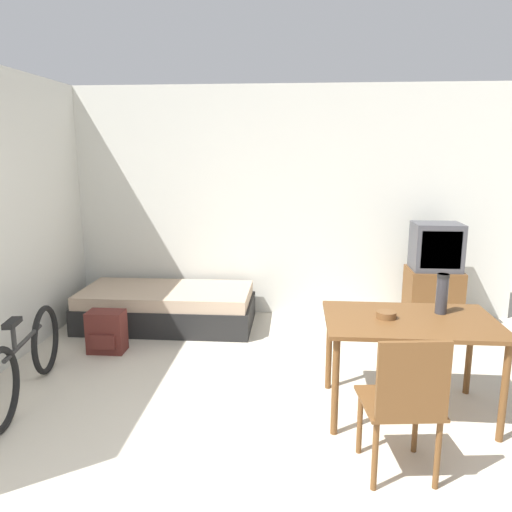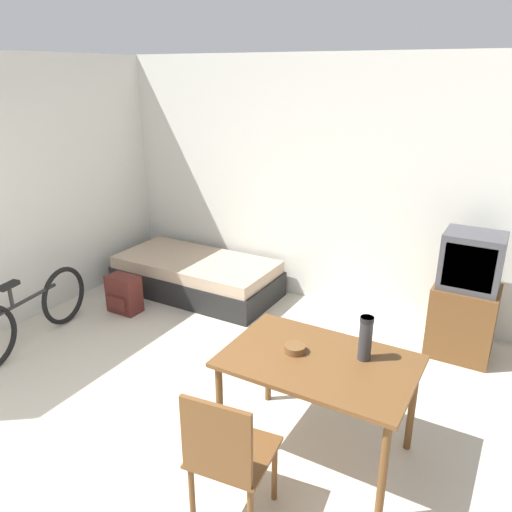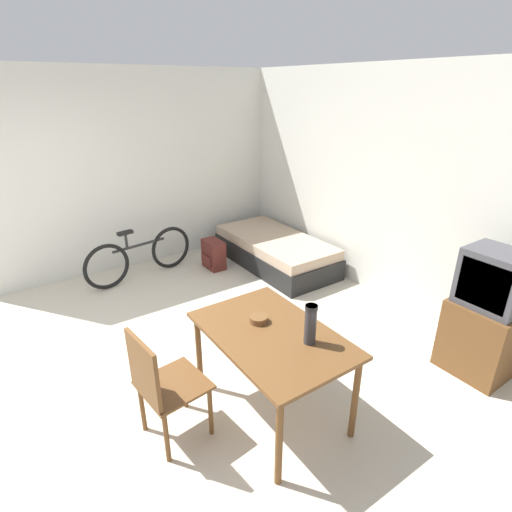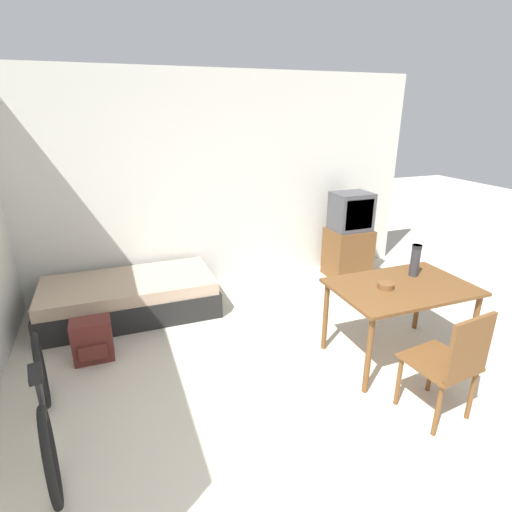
{
  "view_description": "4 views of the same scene",
  "coord_description": "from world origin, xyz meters",
  "px_view_note": "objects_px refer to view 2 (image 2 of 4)",
  "views": [
    {
      "loc": [
        0.3,
        -2.21,
        1.95
      ],
      "look_at": [
        -0.05,
        2.04,
        1.05
      ],
      "focal_mm": 35.0,
      "sensor_mm": 36.0,
      "label": 1
    },
    {
      "loc": [
        2.19,
        -1.31,
        2.54
      ],
      "look_at": [
        0.2,
        2.18,
        1.02
      ],
      "focal_mm": 35.0,
      "sensor_mm": 36.0,
      "label": 2
    },
    {
      "loc": [
        3.18,
        -0.16,
        2.46
      ],
      "look_at": [
        0.13,
        1.91,
        0.88
      ],
      "focal_mm": 28.0,
      "sensor_mm": 36.0,
      "label": 3
    },
    {
      "loc": [
        -1.25,
        -1.26,
        2.25
      ],
      "look_at": [
        -0.09,
        1.82,
        1.03
      ],
      "focal_mm": 28.0,
      "sensor_mm": 36.0,
      "label": 4
    }
  ],
  "objects_px": {
    "bicycle": "(29,315)",
    "backpack": "(124,294)",
    "tv": "(466,299)",
    "thermos_flask": "(366,337)",
    "dining_table": "(318,370)",
    "wooden_chair": "(226,453)",
    "daybed": "(197,276)",
    "mate_bowl": "(295,349)"
  },
  "relations": [
    {
      "from": "daybed",
      "to": "backpack",
      "type": "distance_m",
      "value": 0.9
    },
    {
      "from": "daybed",
      "to": "dining_table",
      "type": "bearing_deg",
      "value": -37.41
    },
    {
      "from": "daybed",
      "to": "dining_table",
      "type": "distance_m",
      "value": 2.94
    },
    {
      "from": "daybed",
      "to": "mate_bowl",
      "type": "relative_size",
      "value": 13.43
    },
    {
      "from": "mate_bowl",
      "to": "backpack",
      "type": "relative_size",
      "value": 0.35
    },
    {
      "from": "backpack",
      "to": "wooden_chair",
      "type": "bearing_deg",
      "value": -35.37
    },
    {
      "from": "tv",
      "to": "thermos_flask",
      "type": "bearing_deg",
      "value": -103.42
    },
    {
      "from": "wooden_chair",
      "to": "backpack",
      "type": "xyz_separation_m",
      "value": [
        -2.5,
        1.78,
        -0.32
      ]
    },
    {
      "from": "tv",
      "to": "bicycle",
      "type": "relative_size",
      "value": 0.77
    },
    {
      "from": "backpack",
      "to": "daybed",
      "type": "bearing_deg",
      "value": 63.96
    },
    {
      "from": "backpack",
      "to": "bicycle",
      "type": "bearing_deg",
      "value": -106.39
    },
    {
      "from": "wooden_chair",
      "to": "mate_bowl",
      "type": "distance_m",
      "value": 0.86
    },
    {
      "from": "dining_table",
      "to": "backpack",
      "type": "relative_size",
      "value": 2.99
    },
    {
      "from": "wooden_chair",
      "to": "thermos_flask",
      "type": "distance_m",
      "value": 1.14
    },
    {
      "from": "tv",
      "to": "dining_table",
      "type": "distance_m",
      "value": 1.99
    },
    {
      "from": "mate_bowl",
      "to": "thermos_flask",
      "type": "bearing_deg",
      "value": 18.93
    },
    {
      "from": "bicycle",
      "to": "thermos_flask",
      "type": "bearing_deg",
      "value": 3.05
    },
    {
      "from": "tv",
      "to": "thermos_flask",
      "type": "distance_m",
      "value": 1.8
    },
    {
      "from": "thermos_flask",
      "to": "tv",
      "type": "bearing_deg",
      "value": 76.58
    },
    {
      "from": "bicycle",
      "to": "backpack",
      "type": "bearing_deg",
      "value": 73.61
    },
    {
      "from": "wooden_chair",
      "to": "backpack",
      "type": "bearing_deg",
      "value": 144.63
    },
    {
      "from": "tv",
      "to": "mate_bowl",
      "type": "xyz_separation_m",
      "value": [
        -0.84,
        -1.86,
        0.21
      ]
    },
    {
      "from": "bicycle",
      "to": "thermos_flask",
      "type": "relative_size",
      "value": 5.06
    },
    {
      "from": "daybed",
      "to": "thermos_flask",
      "type": "relative_size",
      "value": 6.3
    },
    {
      "from": "wooden_chair",
      "to": "backpack",
      "type": "distance_m",
      "value": 3.08
    },
    {
      "from": "wooden_chair",
      "to": "backpack",
      "type": "height_order",
      "value": "wooden_chair"
    },
    {
      "from": "daybed",
      "to": "backpack",
      "type": "xyz_separation_m",
      "value": [
        -0.4,
        -0.81,
        -0.01
      ]
    },
    {
      "from": "thermos_flask",
      "to": "backpack",
      "type": "height_order",
      "value": "thermos_flask"
    },
    {
      "from": "dining_table",
      "to": "backpack",
      "type": "distance_m",
      "value": 2.9
    },
    {
      "from": "wooden_chair",
      "to": "thermos_flask",
      "type": "xyz_separation_m",
      "value": [
        0.45,
        0.98,
        0.39
      ]
    },
    {
      "from": "mate_bowl",
      "to": "daybed",
      "type": "bearing_deg",
      "value": 140.41
    },
    {
      "from": "tv",
      "to": "mate_bowl",
      "type": "height_order",
      "value": "tv"
    },
    {
      "from": "dining_table",
      "to": "wooden_chair",
      "type": "distance_m",
      "value": 0.86
    },
    {
      "from": "wooden_chair",
      "to": "mate_bowl",
      "type": "height_order",
      "value": "wooden_chair"
    },
    {
      "from": "thermos_flask",
      "to": "mate_bowl",
      "type": "xyz_separation_m",
      "value": [
        -0.43,
        -0.15,
        -0.14
      ]
    },
    {
      "from": "thermos_flask",
      "to": "mate_bowl",
      "type": "relative_size",
      "value": 2.13
    },
    {
      "from": "dining_table",
      "to": "wooden_chair",
      "type": "bearing_deg",
      "value": -103.66
    },
    {
      "from": "dining_table",
      "to": "backpack",
      "type": "bearing_deg",
      "value": 160.61
    },
    {
      "from": "dining_table",
      "to": "thermos_flask",
      "type": "xyz_separation_m",
      "value": [
        0.25,
        0.15,
        0.25
      ]
    },
    {
      "from": "bicycle",
      "to": "backpack",
      "type": "distance_m",
      "value": 1.02
    },
    {
      "from": "tv",
      "to": "bicycle",
      "type": "height_order",
      "value": "tv"
    },
    {
      "from": "dining_table",
      "to": "thermos_flask",
      "type": "bearing_deg",
      "value": 31.07
    }
  ]
}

